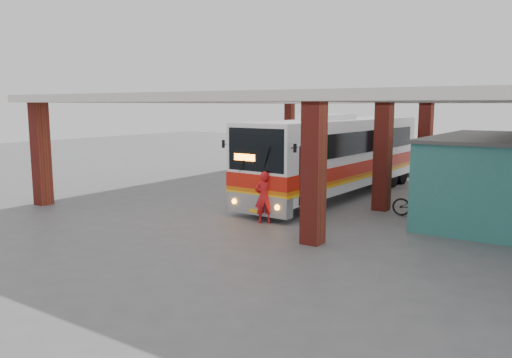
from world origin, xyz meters
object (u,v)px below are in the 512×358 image
at_px(coach_bus, 337,156).
at_px(pedestrian, 264,197).
at_px(red_chair, 457,191).
at_px(motorcycle, 420,204).

distance_m(coach_bus, pedestrian, 6.64).
height_order(pedestrian, red_chair, pedestrian).
distance_m(pedestrian, red_chair, 10.08).
bearing_deg(red_chair, motorcycle, -107.28).
bearing_deg(motorcycle, red_chair, -10.49).
bearing_deg(red_chair, coach_bus, -168.41).
bearing_deg(pedestrian, motorcycle, -175.81).
height_order(coach_bus, red_chair, coach_bus).
distance_m(motorcycle, pedestrian, 6.01).
bearing_deg(motorcycle, coach_bus, 54.58).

